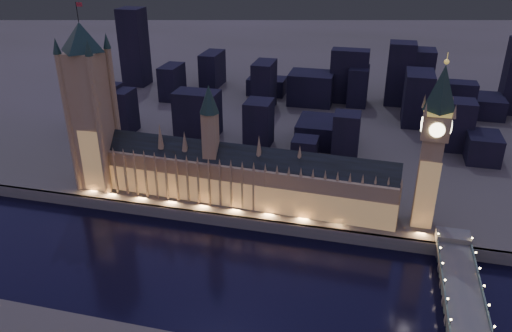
% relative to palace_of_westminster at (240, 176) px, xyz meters
% --- Properties ---
extents(ground_plane, '(2000.00, 2000.00, 0.00)m').
position_rel_palace_of_westminster_xyz_m(ground_plane, '(7.76, -61.74, -26.37)').
color(ground_plane, black).
rests_on(ground_plane, ground).
extents(north_bank, '(2000.00, 960.00, 8.00)m').
position_rel_palace_of_westminster_xyz_m(north_bank, '(7.76, 458.26, -22.37)').
color(north_bank, '#444230').
rests_on(north_bank, ground).
extents(embankment_wall, '(2000.00, 2.50, 8.00)m').
position_rel_palace_of_westminster_xyz_m(embankment_wall, '(7.76, -20.74, -22.37)').
color(embankment_wall, '#51584F').
rests_on(embankment_wall, ground).
extents(palace_of_westminster, '(202.00, 29.00, 78.00)m').
position_rel_palace_of_westminster_xyz_m(palace_of_westminster, '(0.00, 0.00, 0.00)').
color(palace_of_westminster, '#99754A').
rests_on(palace_of_westminster, north_bank).
extents(victoria_tower, '(31.68, 31.68, 124.16)m').
position_rel_palace_of_westminster_xyz_m(victoria_tower, '(-102.24, 0.19, 43.30)').
color(victoria_tower, '#99754A').
rests_on(victoria_tower, north_bank).
extents(elizabeth_tower, '(18.00, 18.00, 105.17)m').
position_rel_palace_of_westminster_xyz_m(elizabeth_tower, '(115.76, 0.18, 40.18)').
color(elizabeth_tower, '#99754A').
rests_on(elizabeth_tower, north_bank).
extents(westminster_bridge, '(19.10, 113.00, 15.90)m').
position_rel_palace_of_westminster_xyz_m(westminster_bridge, '(132.98, -65.19, -20.39)').
color(westminster_bridge, '#51584F').
rests_on(westminster_bridge, ground).
extents(city_backdrop, '(489.33, 215.63, 86.13)m').
position_rel_palace_of_westminster_xyz_m(city_backdrop, '(43.00, 186.97, 4.48)').
color(city_backdrop, black).
rests_on(city_backdrop, north_bank).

